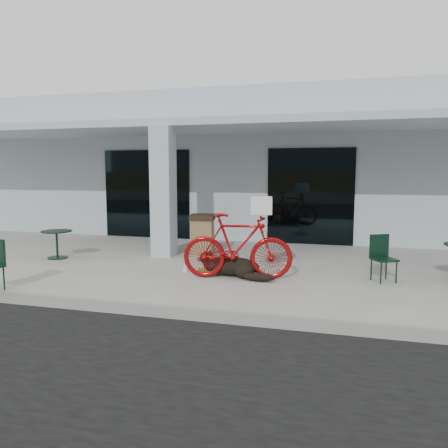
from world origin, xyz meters
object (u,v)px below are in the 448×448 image
(trash_receptacle, at_px, (203,234))
(bicycle, at_px, (238,246))
(dog, at_px, (231,265))
(cafe_table_near, at_px, (57,244))
(cafe_chair_far_a, at_px, (384,259))

(trash_receptacle, bearing_deg, bicycle, -57.49)
(dog, xyz_separation_m, trash_receptacle, (-1.27, 2.10, 0.27))
(cafe_table_near, height_order, cafe_chair_far_a, cafe_chair_far_a)
(bicycle, bearing_deg, cafe_chair_far_a, -89.93)
(dog, relative_size, cafe_table_near, 1.87)
(dog, distance_m, trash_receptacle, 2.47)
(cafe_chair_far_a, bearing_deg, bicycle, 161.28)
(bicycle, relative_size, trash_receptacle, 2.12)
(bicycle, distance_m, cafe_chair_far_a, 2.75)
(cafe_table_near, bearing_deg, bicycle, -9.65)
(cafe_chair_far_a, distance_m, trash_receptacle, 4.50)
(dog, distance_m, cafe_table_near, 4.47)
(cafe_table_near, xyz_separation_m, trash_receptacle, (3.15, 1.47, 0.16))
(bicycle, height_order, dog, bicycle)
(dog, relative_size, cafe_chair_far_a, 1.52)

